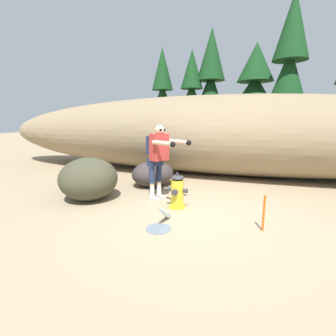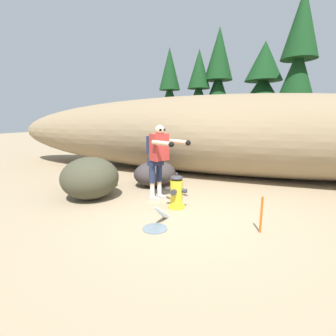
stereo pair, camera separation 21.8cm
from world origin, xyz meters
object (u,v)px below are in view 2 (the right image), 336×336
Objects in this scene: boulder_large at (155,174)px; boulder_mid at (91,173)px; fire_hydrant at (176,192)px; utility_worker at (159,154)px; survey_stake at (261,215)px; boulder_small at (90,178)px.

boulder_mid is at bearing -151.42° from boulder_large.
boulder_mid is at bearing 167.23° from fire_hydrant.
utility_worker is 1.44m from boulder_large.
fire_hydrant reaches higher than survey_stake.
boulder_mid reaches higher than fire_hydrant.
survey_stake is at bearing -6.63° from boulder_small.
boulder_large is at bearing 144.64° from survey_stake.
boulder_small reaches higher than boulder_large.
fire_hydrant is 0.44× the size of utility_worker.
fire_hydrant is 1.76m from boulder_large.
boulder_small is at bearing -53.18° from boulder_mid.
boulder_small is at bearing -176.23° from fire_hydrant.
survey_stake is (4.19, -1.14, -0.10)m from boulder_mid.
boulder_small is (0.54, -0.71, 0.08)m from boulder_mid.
utility_worker reaches higher than boulder_mid.
utility_worker is 2.77× the size of survey_stake.
boulder_mid is at bearing -160.31° from utility_worker.
utility_worker is at bearing -8.47° from boulder_mid.
boulder_mid is (-2.06, 0.31, -0.65)m from utility_worker.
fire_hydrant is 0.57× the size of boulder_small.
boulder_large is 3.35m from survey_stake.
fire_hydrant is 0.61× the size of boulder_large.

